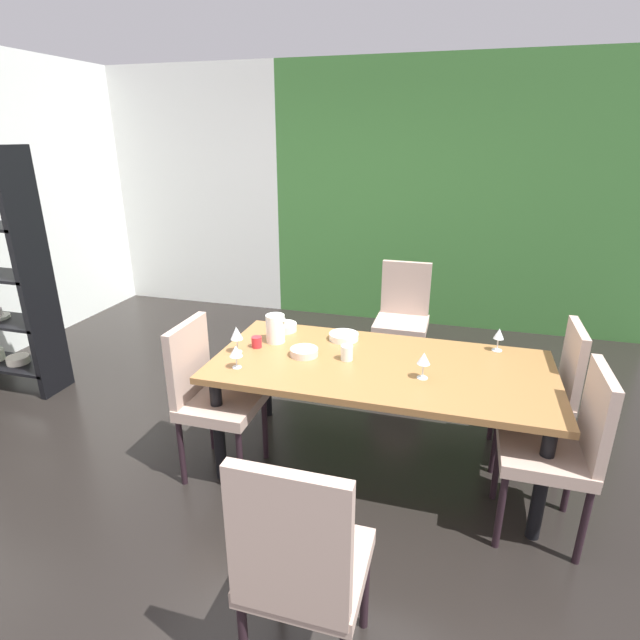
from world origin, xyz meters
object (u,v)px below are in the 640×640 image
(chair_left_near, at_px, (209,391))
(wine_glass_corner, at_px, (499,335))
(serving_bowl_south, at_px, (284,327))
(wine_glass_east, at_px, (237,334))
(chair_right_far, at_px, (546,387))
(chair_head_far, at_px, (403,313))
(wine_glass_left, at_px, (236,352))
(wine_glass_near_window, at_px, (424,359))
(cup_front, at_px, (347,353))
(cup_right, at_px, (257,342))
(serving_bowl_north, at_px, (344,336))
(chair_head_near, at_px, (300,563))
(pitcher_near_shelf, at_px, (276,328))
(chair_right_near, at_px, (563,444))
(dining_table, at_px, (380,375))
(serving_bowl_west, at_px, (304,352))

(chair_left_near, bearing_deg, wine_glass_corner, 113.16)
(serving_bowl_south, bearing_deg, wine_glass_east, -110.08)
(chair_left_near, height_order, chair_right_far, chair_left_near)
(chair_head_far, xyz_separation_m, wine_glass_left, (-0.77, -1.69, 0.27))
(serving_bowl_south, bearing_deg, chair_right_far, -1.04)
(chair_right_far, relative_size, wine_glass_near_window, 6.06)
(wine_glass_corner, bearing_deg, wine_glass_near_window, -129.03)
(chair_head_far, xyz_separation_m, cup_front, (-0.17, -1.40, 0.21))
(chair_left_near, height_order, cup_right, chair_left_near)
(serving_bowl_north, xyz_separation_m, cup_right, (-0.51, -0.28, 0.01))
(chair_head_far, distance_m, wine_glass_near_window, 1.58)
(wine_glass_east, height_order, wine_glass_corner, wine_glass_east)
(chair_left_near, bearing_deg, serving_bowl_south, 159.68)
(chair_head_near, height_order, pitcher_near_shelf, chair_head_near)
(chair_right_near, bearing_deg, pitcher_near_shelf, 74.92)
(dining_table, distance_m, serving_bowl_south, 0.82)
(wine_glass_near_window, bearing_deg, chair_head_near, -103.22)
(wine_glass_left, bearing_deg, wine_glass_near_window, 8.72)
(chair_left_near, xyz_separation_m, serving_bowl_west, (0.51, 0.30, 0.19))
(chair_right_far, height_order, chair_head_near, chair_head_near)
(chair_head_far, relative_size, wine_glass_left, 7.07)
(wine_glass_corner, bearing_deg, chair_left_near, -156.84)
(serving_bowl_north, bearing_deg, chair_head_near, -81.58)
(chair_right_near, xyz_separation_m, pitcher_near_shelf, (-1.70, 0.46, 0.26))
(wine_glass_corner, relative_size, serving_bowl_west, 0.86)
(chair_head_far, height_order, pitcher_near_shelf, chair_head_far)
(chair_head_far, relative_size, wine_glass_east, 5.75)
(serving_bowl_west, relative_size, cup_right, 2.44)
(wine_glass_near_window, xyz_separation_m, wine_glass_corner, (0.42, 0.52, -0.01))
(chair_head_far, distance_m, chair_right_near, 1.99)
(wine_glass_left, relative_size, cup_right, 1.95)
(wine_glass_near_window, distance_m, serving_bowl_west, 0.74)
(chair_left_near, height_order, serving_bowl_west, chair_left_near)
(pitcher_near_shelf, bearing_deg, serving_bowl_west, -32.42)
(serving_bowl_south, xyz_separation_m, cup_right, (-0.07, -0.32, 0.01))
(serving_bowl_west, distance_m, pitcher_near_shelf, 0.30)
(chair_head_near, xyz_separation_m, serving_bowl_south, (-0.69, 1.75, 0.17))
(wine_glass_east, xyz_separation_m, wine_glass_corner, (1.57, 0.47, -0.02))
(chair_head_far, height_order, chair_head_near, chair_head_near)
(dining_table, relative_size, cup_right, 28.30)
(chair_left_near, bearing_deg, chair_head_near, 40.55)
(cup_right, bearing_deg, pitcher_near_shelf, 53.80)
(serving_bowl_south, xyz_separation_m, pitcher_near_shelf, (0.02, -0.20, 0.07))
(dining_table, height_order, pitcher_near_shelf, pitcher_near_shelf)
(chair_right_far, distance_m, serving_bowl_west, 1.50)
(wine_glass_corner, height_order, serving_bowl_north, wine_glass_corner)
(chair_right_near, height_order, chair_head_near, chair_head_near)
(serving_bowl_north, bearing_deg, chair_head_far, 76.47)
(chair_left_near, bearing_deg, chair_right_near, 90.00)
(wine_glass_east, height_order, serving_bowl_west, wine_glass_east)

